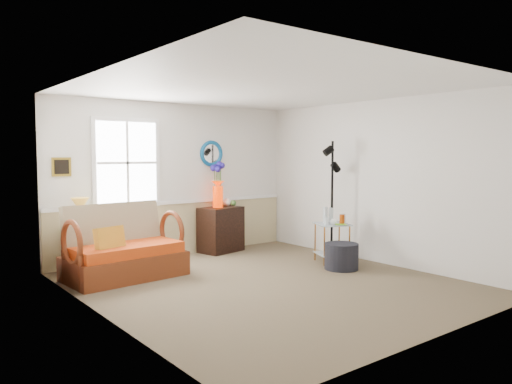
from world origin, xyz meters
TOP-DOWN VIEW (x-y plane):
  - floor at (0.00, 0.00)m, footprint 4.50×5.00m
  - ceiling at (0.00, 0.00)m, footprint 4.50×5.00m
  - walls at (0.00, 0.00)m, footprint 4.51×5.01m
  - wainscot at (0.00, 2.48)m, footprint 4.46×0.02m
  - chair_rail at (0.00, 2.47)m, footprint 4.46×0.04m
  - window at (-0.90, 2.47)m, footprint 1.14×0.06m
  - picture at (-1.92, 2.48)m, footprint 0.28×0.03m
  - mirror at (0.70, 2.48)m, footprint 0.47×0.07m
  - loveseat at (-1.38, 1.49)m, footprint 1.65×1.01m
  - throw_pillow at (-1.65, 1.35)m, footprint 0.44×0.22m
  - lamp_stand at (-1.77, 2.29)m, footprint 0.40×0.40m
  - table_lamp at (-1.73, 2.26)m, footprint 0.35×0.35m
  - potted_plant at (-1.63, 2.32)m, footprint 0.31×0.34m
  - cabinet at (0.75, 2.26)m, footprint 0.83×0.62m
  - flower_vase at (0.70, 2.27)m, footprint 0.31×0.31m
  - side_table at (1.66, 0.41)m, footprint 0.66×0.66m
  - tabletop_items at (1.69, 0.39)m, footprint 0.59×0.59m
  - floor_lamp at (1.90, 0.65)m, footprint 0.36×0.36m
  - ottoman at (1.42, -0.01)m, footprint 0.55×0.55m

SIDE VIEW (x-z plane):
  - floor at x=0.00m, z-range -0.01..0.01m
  - ottoman at x=1.42m, z-range 0.00..0.39m
  - lamp_stand at x=-1.77m, z-range 0.00..0.63m
  - side_table at x=1.66m, z-range 0.00..0.63m
  - cabinet at x=0.75m, z-range 0.00..0.80m
  - wainscot at x=0.00m, z-range 0.00..0.90m
  - loveseat at x=-1.38m, z-range 0.00..1.03m
  - throw_pillow at x=-1.65m, z-range 0.34..0.76m
  - potted_plant at x=-1.63m, z-range 0.63..0.89m
  - tabletop_items at x=1.69m, z-range 0.63..0.89m
  - table_lamp at x=-1.73m, z-range 0.63..1.10m
  - chair_rail at x=0.00m, z-range 0.89..0.95m
  - floor_lamp at x=1.90m, z-range 0.00..1.96m
  - flower_vase at x=0.70m, z-range 0.80..1.58m
  - walls at x=0.00m, z-range 0.00..2.60m
  - picture at x=-1.92m, z-range 1.41..1.69m
  - window at x=-0.90m, z-range 0.88..2.32m
  - mirror at x=0.70m, z-range 1.51..1.99m
  - ceiling at x=0.00m, z-range 2.60..2.60m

